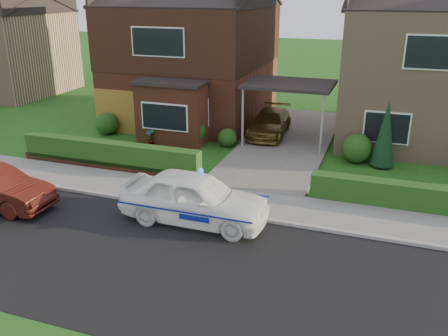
% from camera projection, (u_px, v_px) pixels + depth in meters
% --- Properties ---
extents(ground, '(120.00, 120.00, 0.00)m').
position_uv_depth(ground, '(193.00, 268.00, 11.96)').
color(ground, '#1F4C14').
rests_on(ground, ground).
extents(road, '(60.00, 6.00, 0.02)m').
position_uv_depth(road, '(193.00, 268.00, 11.96)').
color(road, black).
rests_on(road, ground).
extents(kerb, '(60.00, 0.16, 0.12)m').
position_uv_depth(kerb, '(232.00, 215.00, 14.63)').
color(kerb, '#9E9993').
rests_on(kerb, ground).
extents(sidewalk, '(60.00, 2.00, 0.10)m').
position_uv_depth(sidewalk, '(242.00, 202.00, 15.56)').
color(sidewalk, slate).
rests_on(sidewalk, ground).
extents(driveway, '(3.80, 12.00, 0.12)m').
position_uv_depth(driveway, '(287.00, 142.00, 21.64)').
color(driveway, '#666059').
rests_on(driveway, ground).
extents(house_left, '(7.50, 9.53, 7.25)m').
position_uv_depth(house_left, '(193.00, 46.00, 24.67)').
color(house_left, brown).
rests_on(house_left, ground).
extents(house_right, '(7.50, 8.06, 7.25)m').
position_uv_depth(house_right, '(432.00, 59.00, 21.21)').
color(house_right, tan).
rests_on(house_right, ground).
extents(carport_link, '(3.80, 3.00, 2.77)m').
position_uv_depth(carport_link, '(289.00, 85.00, 20.69)').
color(carport_link, black).
rests_on(carport_link, ground).
extents(garage_door, '(2.20, 0.10, 2.10)m').
position_uv_depth(garage_door, '(116.00, 111.00, 22.94)').
color(garage_door, brown).
rests_on(garage_door, ground).
extents(dwarf_wall, '(7.70, 0.25, 0.36)m').
position_uv_depth(dwarf_wall, '(109.00, 166.00, 18.37)').
color(dwarf_wall, brown).
rests_on(dwarf_wall, ground).
extents(hedge_left, '(7.50, 0.55, 0.90)m').
position_uv_depth(hedge_left, '(111.00, 169.00, 18.57)').
color(hedge_left, '#143E13').
rests_on(hedge_left, ground).
extents(hedge_right, '(7.50, 0.55, 0.80)m').
position_uv_depth(hedge_right, '(430.00, 213.00, 14.88)').
color(hedge_right, '#143E13').
rests_on(hedge_right, ground).
extents(shrub_left_far, '(1.08, 1.08, 1.08)m').
position_uv_depth(shrub_left_far, '(107.00, 123.00, 22.79)').
color(shrub_left_far, '#143E13').
rests_on(shrub_left_far, ground).
extents(shrub_left_mid, '(1.32, 1.32, 1.32)m').
position_uv_depth(shrub_left_mid, '(191.00, 131.00, 21.17)').
color(shrub_left_mid, '#143E13').
rests_on(shrub_left_mid, ground).
extents(shrub_left_near, '(0.84, 0.84, 0.84)m').
position_uv_depth(shrub_left_near, '(227.00, 138.00, 21.03)').
color(shrub_left_near, '#143E13').
rests_on(shrub_left_near, ground).
extents(shrub_right_near, '(1.20, 1.20, 1.20)m').
position_uv_depth(shrub_right_near, '(357.00, 148.00, 19.05)').
color(shrub_right_near, '#143E13').
rests_on(shrub_right_near, ground).
extents(conifer_a, '(0.90, 0.90, 2.60)m').
position_uv_depth(conifer_a, '(385.00, 135.00, 18.31)').
color(conifer_a, black).
rests_on(conifer_a, ground).
extents(neighbour_left, '(6.50, 7.00, 5.20)m').
position_uv_depth(neighbour_left, '(8.00, 54.00, 31.36)').
color(neighbour_left, tan).
rests_on(neighbour_left, ground).
extents(police_car, '(4.14, 4.52, 1.70)m').
position_uv_depth(police_car, '(194.00, 198.00, 14.10)').
color(police_car, white).
rests_on(police_car, ground).
extents(driveway_car, '(1.83, 4.05, 1.15)m').
position_uv_depth(driveway_car, '(270.00, 123.00, 22.33)').
color(driveway_car, brown).
rests_on(driveway_car, driveway).
extents(potted_plant_a, '(0.52, 0.44, 0.84)m').
position_uv_depth(potted_plant_a, '(151.00, 137.00, 21.10)').
color(potted_plant_a, gray).
rests_on(potted_plant_a, ground).
extents(potted_plant_b, '(0.50, 0.50, 0.71)m').
position_uv_depth(potted_plant_b, '(153.00, 135.00, 21.57)').
color(potted_plant_b, gray).
rests_on(potted_plant_b, ground).
extents(potted_plant_c, '(0.54, 0.54, 0.80)m').
position_uv_depth(potted_plant_c, '(132.00, 155.00, 18.88)').
color(potted_plant_c, gray).
rests_on(potted_plant_c, ground).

